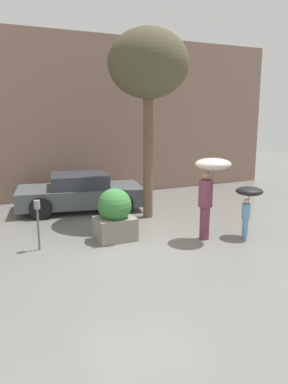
{
  "coord_description": "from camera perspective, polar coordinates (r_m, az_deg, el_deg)",
  "views": [
    {
      "loc": [
        -3.42,
        -7.35,
        3.13
      ],
      "look_at": [
        0.84,
        1.6,
        1.05
      ],
      "focal_mm": 35.0,
      "sensor_mm": 36.0,
      "label": 1
    }
  ],
  "objects": [
    {
      "name": "ground_plane",
      "position": [
        8.69,
        -0.48,
        -9.26
      ],
      "size": [
        40.0,
        40.0,
        0.0
      ],
      "primitive_type": "plane",
      "color": "slate"
    },
    {
      "name": "building_facade",
      "position": [
        14.27,
        -11.82,
        11.09
      ],
      "size": [
        18.0,
        0.3,
        6.0
      ],
      "color": "#8C6B5B",
      "rests_on": "ground"
    },
    {
      "name": "person_child",
      "position": [
        9.87,
        15.65,
        -0.71
      ],
      "size": [
        0.68,
        0.68,
        1.31
      ],
      "rotation": [
        0.0,
        0.0,
        0.18
      ],
      "color": "#669ED1",
      "rests_on": "ground"
    },
    {
      "name": "parked_car_near",
      "position": [
        12.54,
        -9.71,
        -0.09
      ],
      "size": [
        4.31,
        2.68,
        1.2
      ],
      "rotation": [
        0.0,
        0.0,
        1.36
      ],
      "color": "#4C5156",
      "rests_on": "ground"
    },
    {
      "name": "street_tree",
      "position": [
        11.27,
        0.65,
        18.62
      ],
      "size": [
        2.33,
        2.33,
        5.53
      ],
      "color": "brown",
      "rests_on": "ground"
    },
    {
      "name": "parking_meter",
      "position": [
        8.97,
        -15.92,
        -3.29
      ],
      "size": [
        0.14,
        0.14,
        1.19
      ],
      "color": "#595B60",
      "rests_on": "ground"
    },
    {
      "name": "person_adult",
      "position": [
        9.35,
        10.02,
        1.85
      ],
      "size": [
        0.88,
        0.88,
        2.07
      ],
      "rotation": [
        0.0,
        0.0,
        -0.78
      ],
      "color": "brown",
      "rests_on": "ground"
    },
    {
      "name": "planter_box",
      "position": [
        9.4,
        -4.47,
        -3.5
      ],
      "size": [
        0.97,
        0.85,
        1.32
      ],
      "color": "gray",
      "rests_on": "ground"
    }
  ]
}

